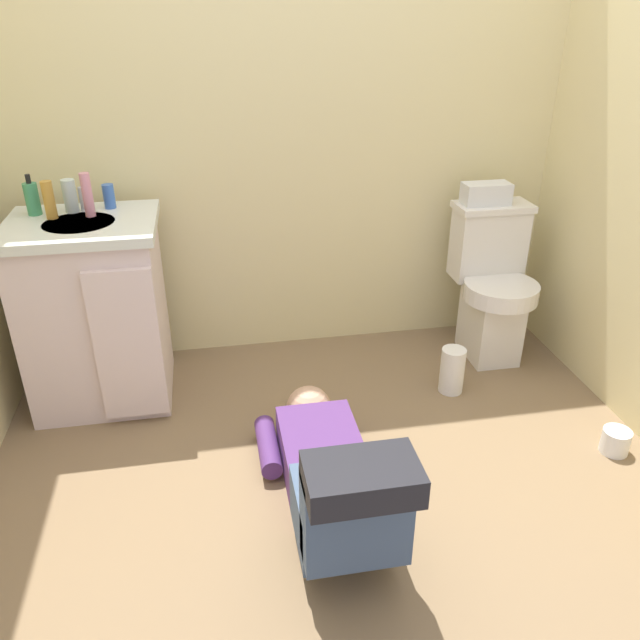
% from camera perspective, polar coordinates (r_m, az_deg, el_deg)
% --- Properties ---
extents(ground_plane, '(3.08, 3.12, 0.04)m').
position_cam_1_polar(ground_plane, '(2.47, 1.13, -14.09)').
color(ground_plane, '#7E6547').
extents(wall_back, '(2.74, 0.08, 2.40)m').
position_cam_1_polar(wall_back, '(2.97, -3.10, 19.22)').
color(wall_back, beige).
rests_on(wall_back, ground_plane).
extents(toilet, '(0.36, 0.46, 0.75)m').
position_cam_1_polar(toilet, '(3.17, 15.37, 3.08)').
color(toilet, silver).
rests_on(toilet, ground_plane).
extents(vanity_cabinet, '(0.60, 0.53, 0.82)m').
position_cam_1_polar(vanity_cabinet, '(2.85, -19.71, 0.75)').
color(vanity_cabinet, silver).
rests_on(vanity_cabinet, ground_plane).
extents(faucet, '(0.02, 0.02, 0.10)m').
position_cam_1_polar(faucet, '(2.83, -20.83, 10.27)').
color(faucet, silver).
rests_on(faucet, vanity_cabinet).
extents(person_plumber, '(0.39, 1.06, 0.52)m').
position_cam_1_polar(person_plumber, '(2.18, 1.10, -13.97)').
color(person_plumber, '#512D6B').
rests_on(person_plumber, ground_plane).
extents(tissue_box, '(0.22, 0.11, 0.10)m').
position_cam_1_polar(tissue_box, '(3.08, 14.89, 11.07)').
color(tissue_box, silver).
rests_on(tissue_box, toilet).
extents(soap_dispenser, '(0.06, 0.06, 0.17)m').
position_cam_1_polar(soap_dispenser, '(2.85, -24.75, 10.03)').
color(soap_dispenser, '#3C8F5E').
rests_on(soap_dispenser, vanity_cabinet).
extents(bottle_amber, '(0.04, 0.04, 0.15)m').
position_cam_1_polar(bottle_amber, '(2.76, -23.46, 10.00)').
color(bottle_amber, gold).
rests_on(bottle_amber, vanity_cabinet).
extents(bottle_clear, '(0.06, 0.06, 0.14)m').
position_cam_1_polar(bottle_clear, '(2.82, -21.82, 10.45)').
color(bottle_clear, silver).
rests_on(bottle_clear, vanity_cabinet).
extents(bottle_pink, '(0.04, 0.04, 0.18)m').
position_cam_1_polar(bottle_pink, '(2.73, -20.43, 10.63)').
color(bottle_pink, pink).
rests_on(bottle_pink, vanity_cabinet).
extents(bottle_blue, '(0.05, 0.05, 0.10)m').
position_cam_1_polar(bottle_blue, '(2.83, -18.67, 10.63)').
color(bottle_blue, '#3965BA').
rests_on(bottle_blue, vanity_cabinet).
extents(paper_towel_roll, '(0.11, 0.11, 0.22)m').
position_cam_1_polar(paper_towel_roll, '(2.91, 11.95, -4.50)').
color(paper_towel_roll, white).
rests_on(paper_towel_roll, ground_plane).
extents(toilet_paper_roll, '(0.11, 0.11, 0.10)m').
position_cam_1_polar(toilet_paper_roll, '(2.78, 25.32, -9.94)').
color(toilet_paper_roll, white).
rests_on(toilet_paper_roll, ground_plane).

